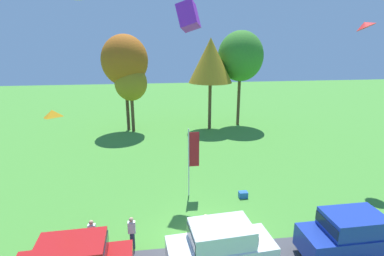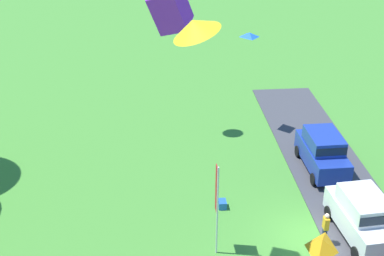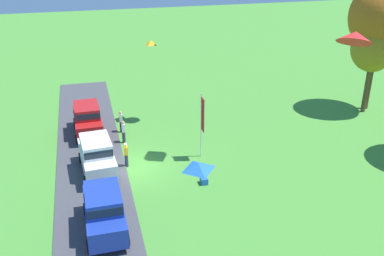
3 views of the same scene
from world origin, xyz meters
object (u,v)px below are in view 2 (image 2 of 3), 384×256
at_px(car_suv_mid_row, 323,150).
at_px(person_watching_sky, 325,229).
at_px(kite_diamond_high_left, 250,35).
at_px(cooler_box, 222,204).
at_px(kite_diamond_topmost, 322,245).
at_px(kite_delta_over_trees, 195,27).
at_px(flag_banner, 217,197).
at_px(car_suv_far_end, 363,215).
at_px(kite_box_mid_center, 170,9).

distance_m(car_suv_mid_row, person_watching_sky, 6.71).
xyz_separation_m(car_suv_mid_row, kite_diamond_high_left, (5.67, 3.42, 5.11)).
bearing_deg(cooler_box, kite_diamond_topmost, -173.20).
distance_m(kite_delta_over_trees, kite_diamond_high_left, 20.19).
bearing_deg(cooler_box, flag_banner, 166.94).
distance_m(car_suv_mid_row, kite_delta_over_trees, 19.07).
bearing_deg(car_suv_far_end, kite_diamond_high_left, 16.30).
relative_size(person_watching_sky, cooler_box, 3.05).
xyz_separation_m(flag_banner, cooler_box, (3.23, -0.75, -2.70)).
distance_m(kite_delta_over_trees, kite_diamond_topmost, 7.28).
bearing_deg(person_watching_sky, kite_diamond_topmost, 157.60).
bearing_deg(kite_diamond_high_left, kite_box_mid_center, 156.02).
relative_size(flag_banner, cooler_box, 8.17).
relative_size(person_watching_sky, kite_box_mid_center, 1.13).
bearing_deg(kite_diamond_topmost, kite_delta_over_trees, 74.86).
bearing_deg(cooler_box, car_suv_far_end, -115.38).
bearing_deg(flag_banner, person_watching_sky, -90.39).
height_order(person_watching_sky, kite_diamond_high_left, kite_diamond_high_left).
bearing_deg(kite_diamond_high_left, kite_delta_over_trees, 164.71).
distance_m(flag_banner, kite_diamond_high_left, 13.05).
bearing_deg(kite_diamond_high_left, cooler_box, 162.82).
xyz_separation_m(car_suv_mid_row, kite_diamond_topmost, (-13.86, 4.88, 4.96)).
xyz_separation_m(kite_diamond_high_left, kite_box_mid_center, (-12.08, 5.37, 4.88)).
bearing_deg(kite_diamond_topmost, person_watching_sky, -22.40).
bearing_deg(kite_diamond_topmost, flag_banner, 15.20).
xyz_separation_m(car_suv_far_end, kite_delta_over_trees, (-6.78, 8.52, 11.21)).
bearing_deg(person_watching_sky, car_suv_far_end, -79.74).
relative_size(car_suv_far_end, kite_delta_over_trees, 3.75).
height_order(flag_banner, kite_box_mid_center, kite_box_mid_center).
distance_m(cooler_box, kite_diamond_high_left, 11.15).
bearing_deg(kite_diamond_topmost, kite_diamond_high_left, -4.28).
xyz_separation_m(kite_diamond_high_left, kite_diamond_topmost, (-19.54, 1.46, -0.15)).
distance_m(flag_banner, cooler_box, 4.28).
bearing_deg(kite_box_mid_center, kite_diamond_high_left, -23.98).
bearing_deg(kite_delta_over_trees, flag_banner, -13.76).
bearing_deg(person_watching_sky, cooler_box, 52.97).
bearing_deg(kite_diamond_topmost, kite_box_mid_center, 27.69).
relative_size(cooler_box, kite_diamond_topmost, 0.57).
distance_m(car_suv_mid_row, kite_diamond_topmost, 15.51).
height_order(kite_delta_over_trees, kite_diamond_high_left, kite_delta_over_trees).
bearing_deg(kite_box_mid_center, kite_delta_over_trees, -177.33).
distance_m(car_suv_far_end, cooler_box, 6.93).
relative_size(cooler_box, kite_box_mid_center, 0.37).
relative_size(flag_banner, kite_box_mid_center, 3.03).
height_order(kite_delta_over_trees, kite_diamond_topmost, kite_delta_over_trees).
bearing_deg(kite_box_mid_center, flag_banner, -90.01).
bearing_deg(car_suv_mid_row, kite_diamond_high_left, 31.09).
distance_m(person_watching_sky, cooler_box, 5.47).
distance_m(cooler_box, kite_box_mid_center, 11.84).
relative_size(car_suv_far_end, cooler_box, 8.46).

